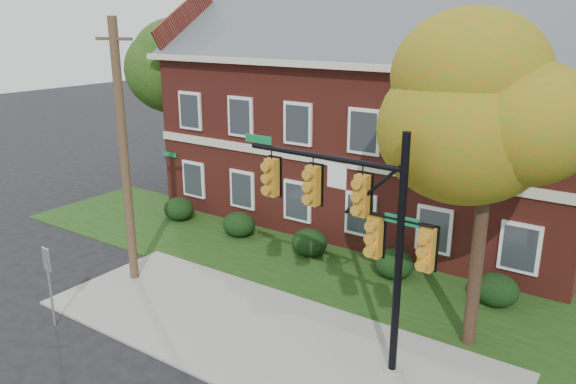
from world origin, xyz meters
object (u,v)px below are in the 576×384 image
Objects in this scene: hedge_right at (394,264)px; hedge_far_right at (496,290)px; traffic_signal at (359,221)px; tree_left_rear at (192,62)px; hedge_far_left at (179,209)px; sign_post at (48,274)px; hedge_center at (310,242)px; apartment_building at (375,109)px; hedge_left at (239,224)px; tree_far_rear at (471,17)px; utility_pole at (124,155)px; tree_near_right at (501,108)px.

hedge_right is 1.00× the size of hedge_far_right.
traffic_signal is at bearing -114.15° from hedge_far_right.
tree_left_rear reaches higher than traffic_signal.
hedge_far_left is at bearing 158.01° from traffic_signal.
hedge_far_left is 0.16× the size of tree_left_rear.
hedge_far_left is 14.00m from hedge_far_right.
sign_post is at bearing -154.64° from traffic_signal.
hedge_far_right is at bearing 0.00° from hedge_center.
apartment_building is 13.43× the size of hedge_far_left.
hedge_left is 10.25m from traffic_signal.
hedge_left is 16.25m from tree_far_rear.
apartment_building is 7.58× the size of sign_post.
hedge_far_left and hedge_far_right have the same top height.
apartment_building is 14.75m from sign_post.
hedge_left is 0.16× the size of tree_left_rear.
traffic_signal reaches higher than hedge_far_left.
hedge_left is at bearing -123.67° from apartment_building.
hedge_center is at bearing -95.85° from tree_far_rear.
hedge_far_left is 7.90m from tree_left_rear.
utility_pole is 4.47m from sign_post.
tree_left_rear is (-16.73, 4.14, 6.16)m from hedge_far_right.
sign_post is (-4.78, -21.79, -7.16)m from tree_far_rear.
tree_left_rear is 15.14m from sign_post.
hedge_far_left is 17.61m from tree_far_rear.
sign_post reaches higher than hedge_right.
hedge_far_left is 9.47m from sign_post.
tree_far_rear is 1.30× the size of utility_pole.
hedge_right and hedge_far_right have the same top height.
sign_post is at bearing -63.90° from tree_left_rear.
tree_far_rear is 19.21m from traffic_signal.
hedge_left is 3.50m from hedge_center.
sign_post is (3.56, -8.70, 1.16)m from hedge_far_left.
hedge_far_left is 7.25m from utility_pole.
apartment_building is at bearing 90.00° from hedge_center.
tree_far_rear is at bearing 99.36° from hedge_right.
hedge_right is at bearing 57.36° from sign_post.
hedge_far_right is at bearing 67.70° from traffic_signal.
hedge_far_left is 0.16× the size of utility_pole.
tree_left_rear reaches higher than hedge_far_left.
hedge_center is 0.12× the size of tree_far_rear.
hedge_right is 3.50m from hedge_far_right.
hedge_right is at bearing 142.72° from tree_near_right.
apartment_building is 13.43× the size of hedge_left.
hedge_far_left is at bearing -122.50° from tree_far_rear.
sign_post reaches higher than hedge_far_right.
tree_left_rear reaches higher than tree_near_right.
apartment_building reaches higher than hedge_far_right.
hedge_left is 0.16× the size of utility_pole.
hedge_left is 1.00× the size of hedge_center.
hedge_far_left is at bearing 180.00° from hedge_center.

